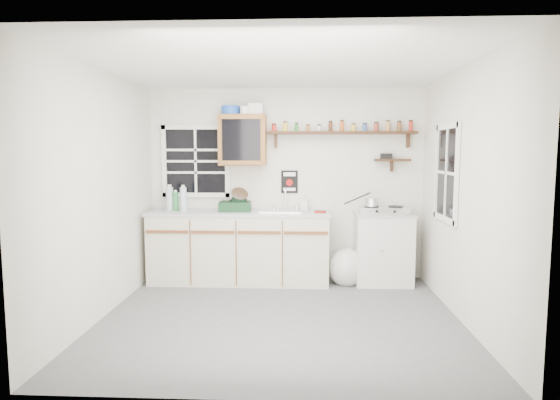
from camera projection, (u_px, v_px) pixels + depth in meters
The scene contains 18 objects.
room at pixel (280, 195), 4.62m from camera, with size 3.64×3.24×2.54m.
main_cabinet at pixel (239, 246), 6.02m from camera, with size 2.31×0.63×0.92m.
right_cabinet at pixel (383, 248), 5.96m from camera, with size 0.73×0.57×0.91m.
sink at pixel (281, 211), 5.95m from camera, with size 0.52×0.44×0.29m.
upper_cabinet at pixel (243, 140), 6.02m from camera, with size 0.60×0.32×0.65m.
upper_cabinet_clutter at pixel (241, 110), 5.98m from camera, with size 0.54×0.24×0.14m.
spice_shelf at pixel (343, 132), 6.02m from camera, with size 1.91×0.18×0.35m.
secondary_shelf at pixel (390, 160), 6.03m from camera, with size 0.45×0.16×0.24m.
warning_sign at pixel (289, 182), 6.19m from camera, with size 0.22×0.02×0.30m.
window_back at pixel (196, 161), 6.22m from camera, with size 0.93×0.03×0.98m.
window_right at pixel (447, 173), 5.06m from camera, with size 0.03×0.78×1.08m.
water_bottles at pixel (176, 199), 6.00m from camera, with size 0.28×0.15×0.34m.
dish_rack at pixel (236, 203), 5.99m from camera, with size 0.42×0.32×0.30m.
soap_bottle at pixel (305, 203), 6.09m from camera, with size 0.09×0.09×0.19m, color white.
rag at pixel (320, 212), 5.84m from camera, with size 0.14×0.12×0.02m, color maroon.
hotplate at pixel (383, 210), 5.89m from camera, with size 0.61×0.34×0.09m.
saucepan at pixel (371, 202), 5.89m from camera, with size 0.43×0.22×0.18m.
trash_bag at pixel (347, 267), 5.92m from camera, with size 0.44×0.40×0.51m.
Camera 1 is at (0.22, -4.59, 1.68)m, focal length 30.00 mm.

